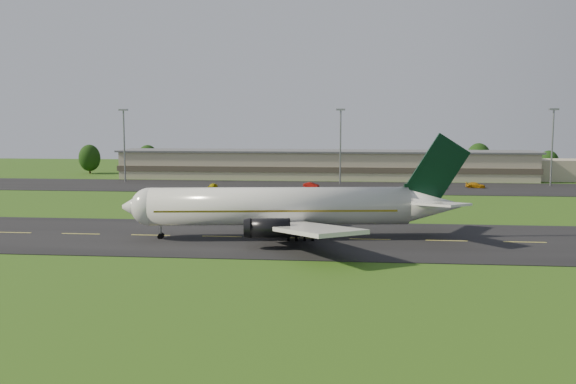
# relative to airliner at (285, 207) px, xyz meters

# --- Properties ---
(ground) EXTENTS (360.00, 360.00, 0.00)m
(ground) POSITION_rel_airliner_xyz_m (1.50, -0.11, -4.66)
(ground) COLOR #214912
(ground) RESTS_ON ground
(taxiway) EXTENTS (220.00, 30.00, 0.10)m
(taxiway) POSITION_rel_airliner_xyz_m (1.50, -0.11, -4.61)
(taxiway) COLOR black
(taxiway) RESTS_ON ground
(apron) EXTENTS (260.00, 30.00, 0.10)m
(apron) POSITION_rel_airliner_xyz_m (1.50, 71.89, -4.61)
(apron) COLOR black
(apron) RESTS_ON ground
(airliner) EXTENTS (51.15, 41.81, 15.57)m
(airliner) POSITION_rel_airliner_xyz_m (0.00, 0.00, 0.00)
(airliner) COLOR silver
(airliner) RESTS_ON ground
(terminal) EXTENTS (145.00, 16.00, 8.40)m
(terminal) POSITION_rel_airliner_xyz_m (7.90, 96.07, -0.67)
(terminal) COLOR #BEB191
(terminal) RESTS_ON ground
(light_mast_west) EXTENTS (2.40, 1.20, 20.35)m
(light_mast_west) POSITION_rel_airliner_xyz_m (-53.50, 79.89, 8.08)
(light_mast_west) COLOR gray
(light_mast_west) RESTS_ON ground
(light_mast_centre) EXTENTS (2.40, 1.20, 20.35)m
(light_mast_centre) POSITION_rel_airliner_xyz_m (6.50, 79.89, 8.08)
(light_mast_centre) COLOR gray
(light_mast_centre) RESTS_ON ground
(light_mast_east) EXTENTS (2.40, 1.20, 20.35)m
(light_mast_east) POSITION_rel_airliner_xyz_m (61.50, 79.89, 8.08)
(light_mast_east) COLOR gray
(light_mast_east) RESTS_ON ground
(tree_line) EXTENTS (199.58, 9.00, 10.35)m
(tree_line) POSITION_rel_airliner_xyz_m (35.20, 105.85, 0.40)
(tree_line) COLOR black
(tree_line) RESTS_ON ground
(service_vehicle_a) EXTENTS (2.09, 4.07, 1.33)m
(service_vehicle_a) POSITION_rel_airliner_xyz_m (-25.32, 65.06, -3.90)
(service_vehicle_a) COLOR #C7B90B
(service_vehicle_a) RESTS_ON apron
(service_vehicle_b) EXTENTS (4.27, 2.50, 1.33)m
(service_vehicle_b) POSITION_rel_airliner_xyz_m (-0.68, 69.97, -3.90)
(service_vehicle_b) COLOR #970F0A
(service_vehicle_b) RESTS_ON apron
(service_vehicle_c) EXTENTS (3.50, 5.61, 1.45)m
(service_vehicle_c) POSITION_rel_airliner_xyz_m (31.47, 70.10, -3.84)
(service_vehicle_c) COLOR silver
(service_vehicle_c) RESTS_ON apron
(service_vehicle_d) EXTENTS (5.18, 2.94, 1.42)m
(service_vehicle_d) POSITION_rel_airliner_xyz_m (41.12, 73.55, -3.85)
(service_vehicle_d) COLOR #C37F0B
(service_vehicle_d) RESTS_ON apron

